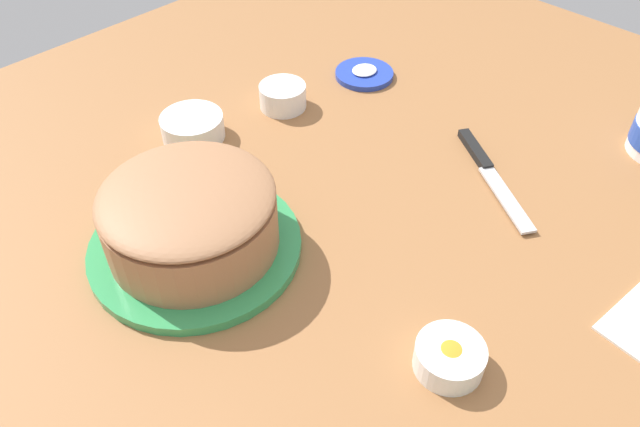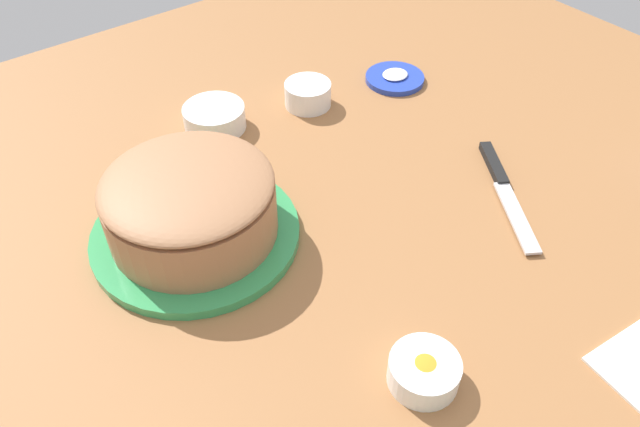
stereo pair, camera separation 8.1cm
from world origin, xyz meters
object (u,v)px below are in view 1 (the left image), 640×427
(frosting_tub_lid, at_px, (364,74))
(sprinkle_bowl_green, at_px, (192,126))
(sprinkle_bowl_orange, at_px, (450,357))
(frosted_cake, at_px, (191,222))
(sprinkle_bowl_pink, at_px, (283,95))
(spreading_knife, at_px, (486,168))

(frosting_tub_lid, relative_size, sprinkle_bowl_green, 1.06)
(sprinkle_bowl_orange, distance_m, sprinkle_bowl_green, 0.54)
(frosted_cake, distance_m, sprinkle_bowl_orange, 0.35)
(sprinkle_bowl_green, bearing_deg, frosting_tub_lid, 167.29)
(sprinkle_bowl_green, bearing_deg, sprinkle_bowl_orange, 83.32)
(sprinkle_bowl_pink, bearing_deg, sprinkle_bowl_green, -13.86)
(spreading_knife, xyz_separation_m, sprinkle_bowl_pink, (0.09, -0.34, 0.02))
(frosting_tub_lid, bearing_deg, frosted_cake, 14.97)
(frosting_tub_lid, bearing_deg, sprinkle_bowl_green, -12.71)
(spreading_knife, bearing_deg, sprinkle_bowl_pink, -74.68)
(frosting_tub_lid, height_order, sprinkle_bowl_green, sprinkle_bowl_green)
(sprinkle_bowl_pink, xyz_separation_m, sprinkle_bowl_green, (0.16, -0.04, -0.00))
(frosting_tub_lid, xyz_separation_m, sprinkle_bowl_green, (0.33, -0.07, 0.01))
(spreading_knife, distance_m, sprinkle_bowl_green, 0.46)
(frosting_tub_lid, height_order, spreading_knife, frosting_tub_lid)
(frosting_tub_lid, xyz_separation_m, sprinkle_bowl_pink, (0.17, -0.03, 0.02))
(sprinkle_bowl_orange, bearing_deg, sprinkle_bowl_pink, -113.88)
(spreading_knife, relative_size, sprinkle_bowl_orange, 2.70)
(sprinkle_bowl_pink, xyz_separation_m, sprinkle_bowl_orange, (0.22, 0.50, -0.00))
(frosted_cake, xyz_separation_m, sprinkle_bowl_green, (-0.15, -0.20, -0.03))
(frosted_cake, bearing_deg, spreading_knife, 155.88)
(frosting_tub_lid, relative_size, sprinkle_bowl_orange, 1.35)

